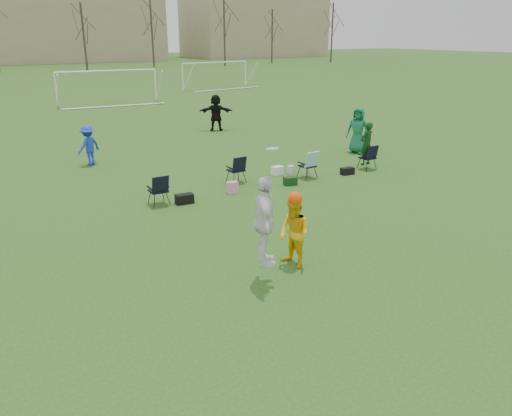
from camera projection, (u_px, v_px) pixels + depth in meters
ground at (355, 302)px, 9.89m from camera, size 260.00×260.00×0.00m
fielder_blue at (89, 146)px, 19.91m from camera, size 1.18×1.01×1.59m
fielder_green_far at (358, 130)px, 21.95m from camera, size 1.06×1.17×2.01m
fielder_black at (216, 113)px, 27.00m from camera, size 1.87×1.35×1.95m
center_contest at (278, 226)px, 10.59m from camera, size 1.81×1.41×2.93m
sideline_setup at (294, 165)px, 17.99m from camera, size 9.16×1.77×1.83m
goal_mid at (107, 78)px, 37.08m from camera, size 7.40×0.63×2.46m
goal_right at (215, 68)px, 47.76m from camera, size 7.35×1.14×2.46m
building_row at (22, 28)px, 88.81m from camera, size 126.00×16.00×13.00m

